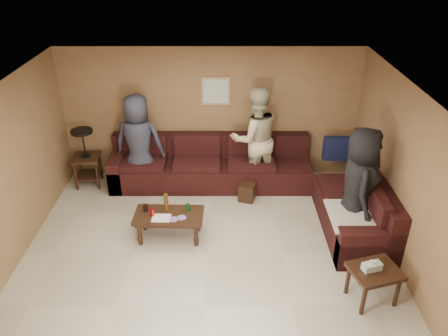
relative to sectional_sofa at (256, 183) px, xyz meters
name	(u,v)px	position (x,y,z in m)	size (l,w,h in m)	color
room	(205,155)	(-0.81, -1.52, 1.34)	(5.60, 5.50, 2.50)	#B2AD96
sectional_sofa	(256,183)	(0.00, 0.00, 0.00)	(4.65, 2.90, 0.97)	black
coffee_table	(169,217)	(-1.42, -1.11, 0.05)	(1.07, 0.56, 0.72)	black
end_table_left	(86,157)	(-3.12, 0.53, 0.26)	(0.54, 0.54, 1.12)	black
side_table_right	(374,274)	(1.35, -2.44, 0.11)	(0.73, 0.65, 0.65)	black
waste_bin	(247,192)	(-0.15, -0.03, -0.16)	(0.27, 0.27, 0.32)	black
wall_art	(216,91)	(-0.71, 0.96, 1.37)	(0.52, 0.04, 0.52)	#A18364
person_left	(139,143)	(-2.10, 0.45, 0.58)	(0.88, 0.58, 1.81)	#292B39
person_middle	(255,139)	(0.00, 0.51, 0.63)	(0.93, 0.73, 1.92)	#B9AD8A
person_right	(358,186)	(1.44, -1.09, 0.60)	(0.91, 0.59, 1.86)	black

